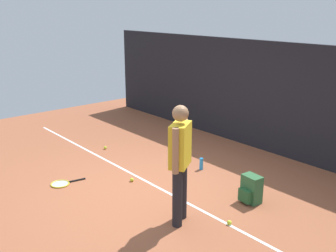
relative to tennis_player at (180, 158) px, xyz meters
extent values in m
plane|color=#9E5638|center=(-1.17, 0.38, -0.97)|extent=(12.00, 12.00, 0.00)
cube|color=black|center=(-1.17, 3.38, 0.18)|extent=(10.00, 0.10, 2.29)
cube|color=white|center=(-1.17, 0.46, -0.96)|extent=(9.00, 0.05, 0.00)
cylinder|color=black|center=(0.06, -0.10, -0.54)|extent=(0.14, 0.14, 0.85)
cylinder|color=black|center=(-0.06, 0.10, -0.54)|extent=(0.14, 0.14, 0.85)
cube|color=yellow|center=(0.00, 0.00, 0.18)|extent=(0.40, 0.46, 0.60)
sphere|color=#9E704C|center=(0.00, 0.00, 0.62)|extent=(0.22, 0.22, 0.22)
cylinder|color=#9E704C|center=(0.12, -0.19, 0.17)|extent=(0.09, 0.09, 0.62)
cylinder|color=#9E704C|center=(-0.12, 0.19, 0.17)|extent=(0.09, 0.09, 0.62)
cylinder|color=black|center=(-2.19, -0.46, -0.95)|extent=(0.09, 0.30, 0.03)
torus|color=gold|center=(-2.24, -0.75, -0.95)|extent=(0.38, 0.38, 0.02)
cylinder|color=#B2B2B2|center=(-2.24, -0.75, -0.95)|extent=(0.32, 0.32, 0.00)
cube|color=#2D6038|center=(0.28, 1.25, -0.75)|extent=(0.32, 0.23, 0.44)
cube|color=#23562D|center=(0.27, 1.11, -0.83)|extent=(0.23, 0.10, 0.20)
sphere|color=#CCE033|center=(0.52, 0.47, -0.93)|extent=(0.07, 0.07, 0.07)
sphere|color=#CCE033|center=(-3.28, 0.80, -0.93)|extent=(0.07, 0.07, 0.07)
sphere|color=#CCE033|center=(-1.54, 0.27, -0.93)|extent=(0.07, 0.07, 0.07)
cylinder|color=#268CD8|center=(-1.15, 1.58, -0.85)|extent=(0.07, 0.07, 0.22)
camera|label=1|loc=(3.75, -3.40, 1.96)|focal=42.63mm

